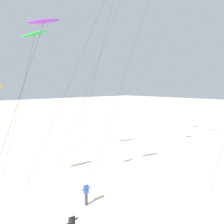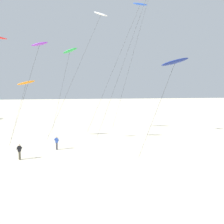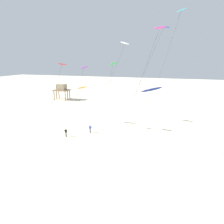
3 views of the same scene
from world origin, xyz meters
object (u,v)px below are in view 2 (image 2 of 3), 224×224
(kite_purple, at_px, (39,45))
(kite_flyer_nearest, at_px, (19,151))
(kite_orange, at_px, (26,83))
(kite_navy, at_px, (175,62))
(kite_blue, at_px, (139,6))
(kite_white, at_px, (100,16))
(kite_flyer_middle, at_px, (57,142))
(kite_green, at_px, (70,51))
(kite_magenta, at_px, (146,0))

(kite_purple, relative_size, kite_flyer_nearest, 7.92)
(kite_orange, relative_size, kite_flyer_nearest, 5.21)
(kite_purple, relative_size, kite_orange, 1.52)
(kite_orange, bearing_deg, kite_purple, -58.33)
(kite_orange, bearing_deg, kite_navy, -34.76)
(kite_blue, bearing_deg, kite_flyer_nearest, -144.25)
(kite_purple, xyz_separation_m, kite_orange, (-2.48, 4.01, -4.56))
(kite_blue, distance_m, kite_white, 8.61)
(kite_white, bearing_deg, kite_flyer_middle, -145.65)
(kite_green, xyz_separation_m, kite_flyer_middle, (-1.68, -10.16, -12.43))
(kite_flyer_nearest, bearing_deg, kite_white, 38.03)
(kite_purple, relative_size, kite_blue, 0.63)
(kite_white, xyz_separation_m, kite_flyer_middle, (-5.82, -3.98, -16.21))
(kite_blue, xyz_separation_m, kite_flyer_middle, (-12.59, -8.27, -19.36))
(kite_magenta, distance_m, kite_flyer_nearest, 25.55)
(kite_orange, height_order, kite_white, kite_white)
(kite_blue, relative_size, kite_flyer_nearest, 12.48)
(kite_green, bearing_deg, kite_navy, -55.76)
(kite_green, relative_size, kite_white, 0.78)
(kite_magenta, xyz_separation_m, kite_orange, (-16.65, 2.13, -11.44))
(kite_magenta, height_order, kite_orange, kite_magenta)
(kite_magenta, bearing_deg, kite_orange, 172.71)
(kite_flyer_middle, bearing_deg, kite_white, 34.35)
(kite_navy, xyz_separation_m, kite_flyer_middle, (-12.40, 5.59, -9.21))
(kite_navy, bearing_deg, kite_flyer_middle, 155.74)
(kite_purple, bearing_deg, kite_flyer_nearest, -106.51)
(kite_magenta, xyz_separation_m, kite_white, (-6.40, 0.01, -2.49))
(kite_navy, height_order, kite_blue, kite_blue)
(kite_navy, bearing_deg, kite_white, 124.51)
(kite_blue, bearing_deg, kite_flyer_middle, -146.71)
(kite_magenta, distance_m, kite_orange, 20.31)
(kite_flyer_nearest, bearing_deg, kite_navy, -7.92)
(kite_green, distance_m, kite_magenta, 13.74)
(kite_navy, relative_size, kite_orange, 1.24)
(kite_blue, bearing_deg, kite_navy, -90.80)
(kite_navy, relative_size, kite_flyer_middle, 6.47)
(kite_blue, height_order, kite_flyer_middle, kite_blue)
(kite_blue, bearing_deg, kite_white, -147.65)
(kite_blue, distance_m, kite_flyer_nearest, 27.78)
(kite_white, bearing_deg, kite_navy, -55.49)
(kite_orange, bearing_deg, kite_white, -11.66)
(kite_navy, xyz_separation_m, kite_flyer_nearest, (-15.97, 2.22, -9.21))
(kite_navy, bearing_deg, kite_green, 124.24)
(kite_flyer_nearest, bearing_deg, kite_purple, 73.49)
(kite_navy, distance_m, kite_magenta, 13.47)
(kite_purple, xyz_separation_m, kite_magenta, (14.18, 1.88, 6.87))
(kite_blue, height_order, kite_orange, kite_blue)
(kite_orange, relative_size, kite_white, 0.49)
(kite_navy, distance_m, kite_flyer_nearest, 18.57)
(kite_navy, xyz_separation_m, kite_orange, (-16.83, 11.68, -1.94))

